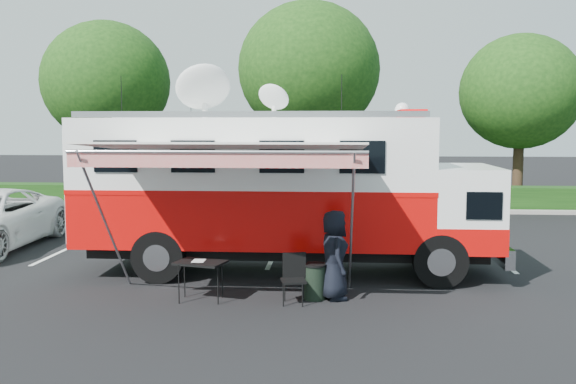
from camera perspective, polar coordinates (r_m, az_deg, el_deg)
name	(u,v)px	position (r m, az deg, el deg)	size (l,w,h in m)	color
ground_plane	(287,273)	(15.55, -0.13, -7.17)	(120.00, 120.00, 0.00)	black
back_border	(335,91)	(28.05, 4.21, 8.93)	(60.00, 6.14, 8.87)	#9E998E
stall_lines	(277,248)	(18.51, -0.99, -5.04)	(24.12, 5.50, 0.01)	silver
command_truck	(283,189)	(15.22, -0.46, 0.29)	(9.87, 2.71, 4.74)	black
awning	(226,150)	(12.47, -5.56, 3.74)	(5.39, 2.77, 3.25)	white
person	(334,299)	(13.29, 4.09, -9.46)	(0.89, 0.58, 1.82)	black
folding_table	(201,264)	(13.07, -7.78, -6.33)	(1.10, 0.90, 0.81)	black
folding_chair	(294,274)	(12.86, 0.53, -7.27)	(0.56, 0.58, 0.99)	black
trash_bin	(315,281)	(13.18, 2.39, -7.93)	(0.49, 0.49, 0.73)	black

